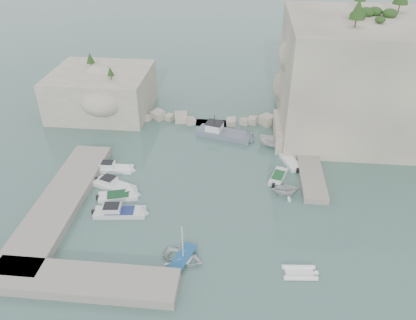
# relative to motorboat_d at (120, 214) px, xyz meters

# --- Properties ---
(ground) EXTENTS (400.00, 400.00, 0.00)m
(ground) POSITION_rel_motorboat_d_xyz_m (9.51, 2.04, 0.00)
(ground) COLOR #476A62
(ground) RESTS_ON ground
(cliff_east) EXTENTS (26.00, 22.00, 17.00)m
(cliff_east) POSITION_rel_motorboat_d_xyz_m (32.51, 25.04, 8.50)
(cliff_east) COLOR beige
(cliff_east) RESTS_ON ground
(cliff_terrace) EXTENTS (8.00, 10.00, 2.50)m
(cliff_terrace) POSITION_rel_motorboat_d_xyz_m (22.51, 20.04, 1.25)
(cliff_terrace) COLOR beige
(cliff_terrace) RESTS_ON ground
(outcrop_west) EXTENTS (16.00, 14.00, 7.00)m
(outcrop_west) POSITION_rel_motorboat_d_xyz_m (-10.49, 27.04, 3.50)
(outcrop_west) COLOR beige
(outcrop_west) RESTS_ON ground
(quay_west) EXTENTS (5.00, 24.00, 1.10)m
(quay_west) POSITION_rel_motorboat_d_xyz_m (-7.49, 1.04, 0.55)
(quay_west) COLOR #9E9689
(quay_west) RESTS_ON ground
(quay_south) EXTENTS (18.00, 4.00, 1.10)m
(quay_south) POSITION_rel_motorboat_d_xyz_m (-0.49, -10.46, 0.55)
(quay_south) COLOR #9E9689
(quay_south) RESTS_ON ground
(ledge_east) EXTENTS (3.00, 16.00, 0.80)m
(ledge_east) POSITION_rel_motorboat_d_xyz_m (23.01, 12.04, 0.40)
(ledge_east) COLOR #9E9689
(ledge_east) RESTS_ON ground
(breakwater) EXTENTS (28.00, 3.00, 1.40)m
(breakwater) POSITION_rel_motorboat_d_xyz_m (8.51, 24.04, 0.70)
(breakwater) COLOR beige
(breakwater) RESTS_ON ground
(motorboat_d) EXTENTS (6.70, 2.65, 1.40)m
(motorboat_d) POSITION_rel_motorboat_d_xyz_m (0.00, 0.00, 0.00)
(motorboat_d) COLOR silver
(motorboat_d) RESTS_ON ground
(motorboat_b) EXTENTS (6.41, 4.02, 1.40)m
(motorboat_b) POSITION_rel_motorboat_d_xyz_m (-2.20, 5.03, 0.00)
(motorboat_b) COLOR white
(motorboat_b) RESTS_ON ground
(motorboat_c) EXTENTS (5.52, 3.21, 0.70)m
(motorboat_c) POSITION_rel_motorboat_d_xyz_m (-1.10, 3.01, 0.00)
(motorboat_c) COLOR white
(motorboat_c) RESTS_ON ground
(motorboat_a) EXTENTS (5.77, 1.93, 1.40)m
(motorboat_a) POSITION_rel_motorboat_d_xyz_m (-3.42, 8.83, 0.00)
(motorboat_a) COLOR white
(motorboat_a) RESTS_ON ground
(rowboat) EXTENTS (5.00, 4.24, 0.88)m
(rowboat) POSITION_rel_motorboat_d_xyz_m (8.39, -6.35, 0.00)
(rowboat) COLOR white
(rowboat) RESTS_ON ground
(inflatable_dinghy) EXTENTS (3.73, 2.03, 0.44)m
(inflatable_dinghy) POSITION_rel_motorboat_d_xyz_m (19.99, -7.05, 0.00)
(inflatable_dinghy) COLOR white
(inflatable_dinghy) RESTS_ON ground
(tender_east_a) EXTENTS (4.13, 3.71, 1.94)m
(tender_east_a) POSITION_rel_motorboat_d_xyz_m (19.42, 5.79, 0.00)
(tender_east_a) COLOR silver
(tender_east_a) RESTS_ON ground
(tender_east_b) EXTENTS (2.92, 4.84, 0.70)m
(tender_east_b) POSITION_rel_motorboat_d_xyz_m (18.66, 9.08, 0.00)
(tender_east_b) COLOR silver
(tender_east_b) RESTS_ON ground
(tender_east_c) EXTENTS (3.16, 5.09, 0.70)m
(tender_east_c) POSITION_rel_motorboat_d_xyz_m (20.53, 12.91, 0.00)
(tender_east_c) COLOR white
(tender_east_c) RESTS_ON ground
(tender_east_d) EXTENTS (5.25, 3.24, 1.90)m
(tender_east_d) POSITION_rel_motorboat_d_xyz_m (18.49, 17.26, 0.00)
(tender_east_d) COLOR silver
(tender_east_d) RESTS_ON ground
(work_boat) EXTENTS (9.70, 5.14, 2.20)m
(work_boat) POSITION_rel_motorboat_d_xyz_m (10.94, 19.74, 0.00)
(work_boat) COLOR slate
(work_boat) RESTS_ON ground
(rowboat_mast) EXTENTS (0.10, 0.10, 4.20)m
(rowboat_mast) POSITION_rel_motorboat_d_xyz_m (8.39, -6.35, 2.54)
(rowboat_mast) COLOR white
(rowboat_mast) RESTS_ON rowboat
(vegetation) EXTENTS (53.48, 13.88, 13.40)m
(vegetation) POSITION_rel_motorboat_d_xyz_m (27.34, 26.45, 17.93)
(vegetation) COLOR #1E4219
(vegetation) RESTS_ON ground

